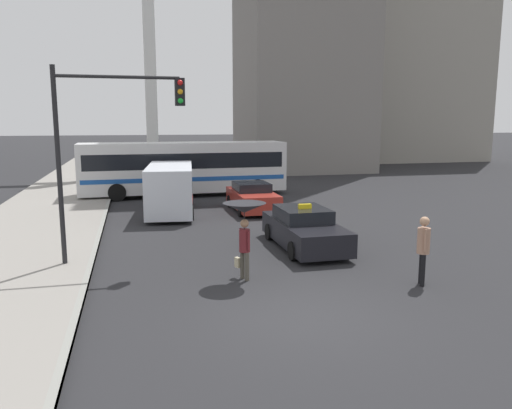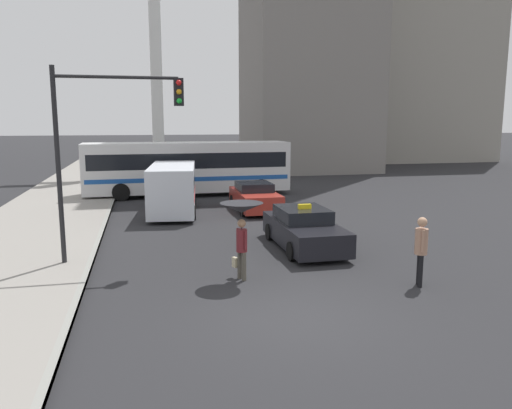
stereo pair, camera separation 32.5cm
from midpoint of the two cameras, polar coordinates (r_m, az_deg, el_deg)
The scene contains 10 objects.
ground_plane at distance 11.35m, azimuth 5.45°, elevation -12.74°, with size 300.00×300.00×0.00m, color #262628.
taxi at distance 17.10m, azimuth 6.03°, elevation -2.84°, with size 1.91×4.53×1.52m.
sedan_red at distance 24.03m, azimuth 0.26°, elevation 0.80°, with size 1.91×4.24×1.36m.
ambulance_van at distance 23.56m, azimuth -9.09°, elevation 2.00°, with size 2.60×5.78×2.26m.
city_bus at distance 29.24m, azimuth -7.47°, elevation 4.38°, with size 11.75×2.94×3.07m.
pedestrian_with_umbrella at distance 13.38m, azimuth -0.97°, elevation -1.32°, with size 1.17×1.17×2.13m.
pedestrian_man at distance 13.74m, azimuth 19.00°, elevation -4.38°, with size 0.42×0.47×1.84m.
traffic_light at distance 15.20m, azimuth -15.93°, elevation 8.28°, with size 3.70×0.38×5.83m.
building_tower_far at distance 60.21m, azimuth 17.07°, elevation 17.55°, with size 15.94×12.42×26.23m.
monument_cross at distance 42.49m, azimuth -11.29°, elevation 20.12°, with size 9.49×0.90×21.56m.
Camera 2 is at (-3.17, -10.00, 4.29)m, focal length 35.00 mm.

